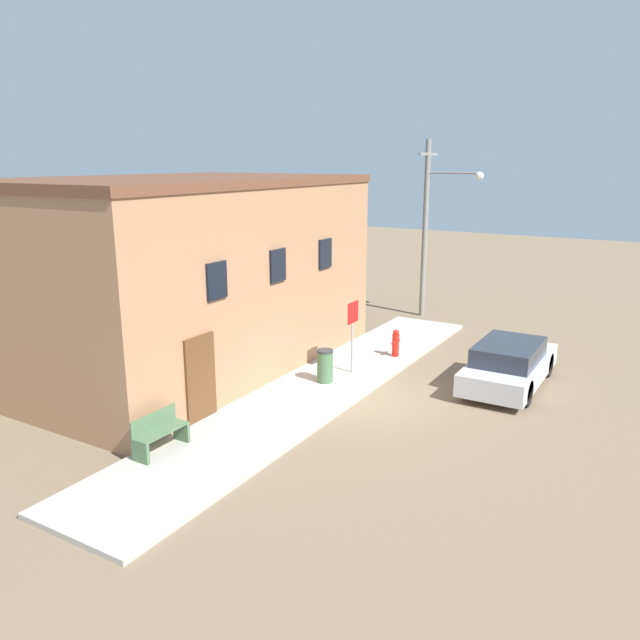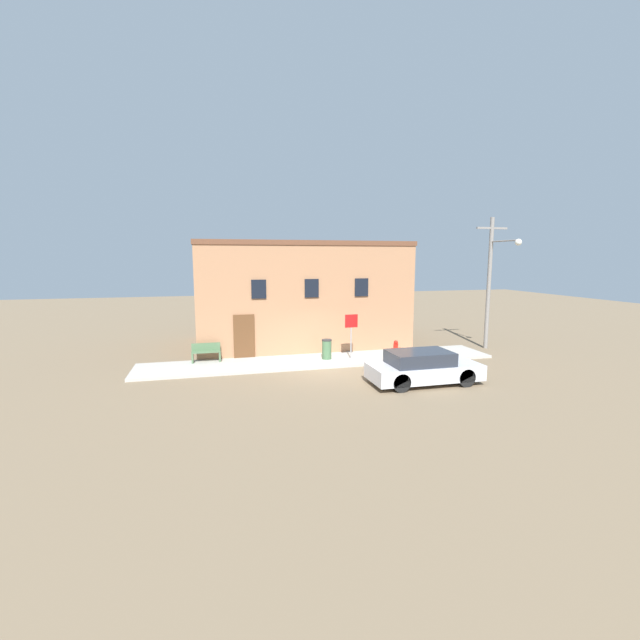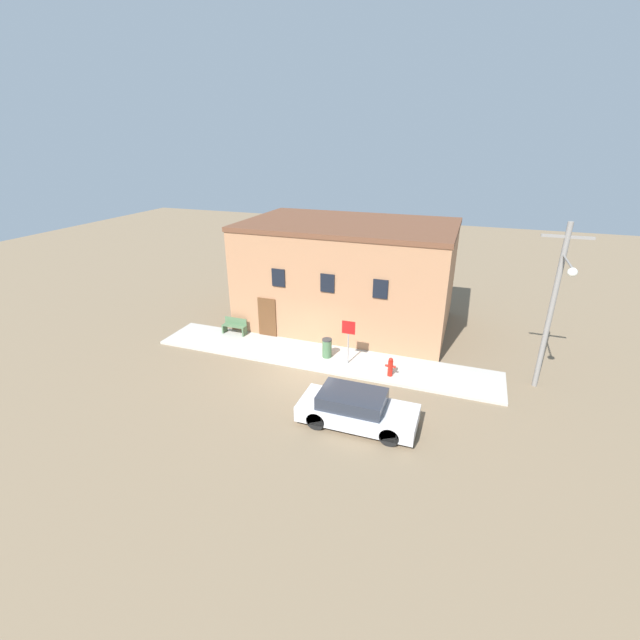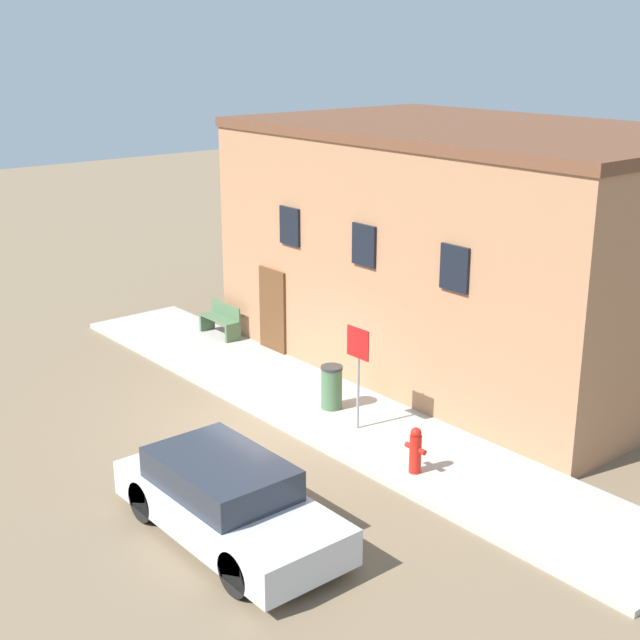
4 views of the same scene
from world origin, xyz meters
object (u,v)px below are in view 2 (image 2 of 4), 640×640
at_px(stop_sign, 351,328).
at_px(parked_car, 423,368).
at_px(fire_hydrant, 396,349).
at_px(bench, 206,353).
at_px(utility_pole, 492,277).
at_px(trash_bin, 327,349).

height_order(stop_sign, parked_car, stop_sign).
relative_size(fire_hydrant, bench, 0.68).
relative_size(bench, utility_pole, 0.19).
xyz_separation_m(fire_hydrant, stop_sign, (-2.08, 0.47, 1.03)).
xyz_separation_m(trash_bin, parked_car, (2.65, -4.45, 0.04)).
distance_m(fire_hydrant, trash_bin, 3.28).
bearing_deg(utility_pole, parked_car, -142.63).
bearing_deg(fire_hydrant, stop_sign, 167.34).
relative_size(bench, parked_car, 0.30).
height_order(fire_hydrant, utility_pole, utility_pole).
distance_m(stop_sign, utility_pole, 8.41).
xyz_separation_m(stop_sign, utility_pole, (8.05, 0.80, 2.29)).
bearing_deg(stop_sign, trash_bin, 166.25).
distance_m(stop_sign, trash_bin, 1.52).
bearing_deg(parked_car, utility_pole, 37.37).
bearing_deg(parked_car, bench, 146.91).
bearing_deg(utility_pole, stop_sign, -174.31).
relative_size(trash_bin, utility_pole, 0.13).
distance_m(stop_sign, bench, 6.83).
relative_size(trash_bin, parked_car, 0.22).
height_order(bench, utility_pole, utility_pole).
xyz_separation_m(bench, utility_pole, (14.70, -0.36, 3.35)).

